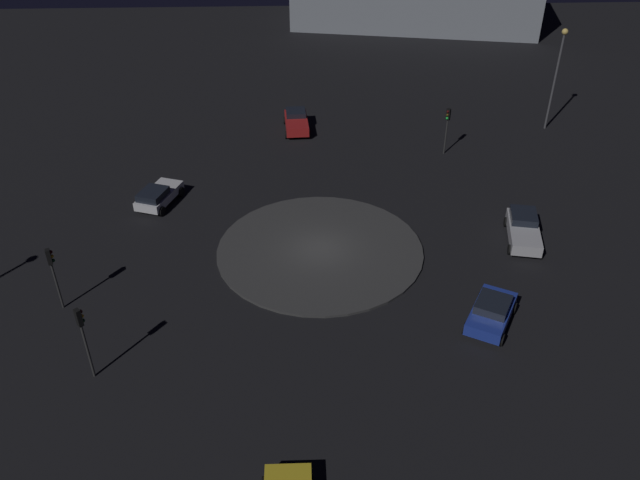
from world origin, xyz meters
The scene contains 10 objects.
ground_plane centered at (0.00, 0.00, 0.00)m, with size 118.80×118.80×0.00m, color black.
roundabout_island centered at (0.00, 0.00, 0.08)m, with size 12.74×12.74×0.15m, color #383838.
car_silver centered at (-0.73, 12.87, 0.76)m, with size 4.74×2.78×1.48m.
car_blue centered at (7.10, 8.74, 0.76)m, with size 4.27×3.52×1.45m.
car_white centered at (-6.01, -10.87, 0.74)m, with size 4.22×3.03×1.39m.
car_red centered at (-18.03, -1.22, 0.76)m, with size 4.25×2.24×1.47m.
traffic_light_south centered at (4.82, -14.30, 2.76)m, with size 0.35×0.39×3.86m.
traffic_light_southeast centered at (10.08, -11.32, 2.95)m, with size 0.38×0.39×4.15m.
traffic_light_northwest centered at (-13.01, 10.38, 2.69)m, with size 0.39×0.38×3.76m.
streetlamp_northwest centered at (-17.47, 20.03, 5.34)m, with size 0.49×0.49×8.43m.
Camera 1 is at (32.54, -1.41, 22.77)m, focal length 36.03 mm.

